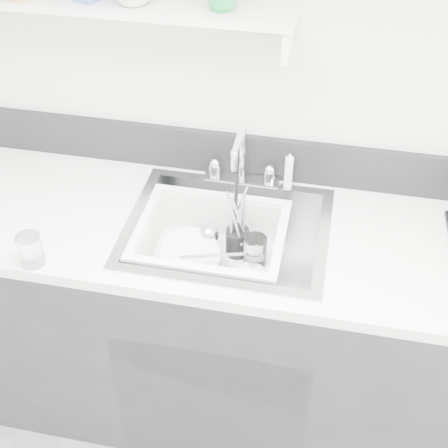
# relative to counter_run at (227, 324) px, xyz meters

# --- Properties ---
(room_shell) EXTENTS (3.50, 3.00, 2.60)m
(room_shell) POSITION_rel_counter_run_xyz_m (0.00, -0.80, 1.22)
(room_shell) COLOR silver
(room_shell) RESTS_ON ground
(counter_run) EXTENTS (3.20, 0.62, 0.92)m
(counter_run) POSITION_rel_counter_run_xyz_m (0.00, 0.00, 0.00)
(counter_run) COLOR #232326
(counter_run) RESTS_ON ground
(backsplash) EXTENTS (3.20, 0.02, 0.16)m
(backsplash) POSITION_rel_counter_run_xyz_m (0.00, 0.30, 0.54)
(backsplash) COLOR black
(backsplash) RESTS_ON counter_run
(sink) EXTENTS (0.64, 0.52, 0.20)m
(sink) POSITION_rel_counter_run_xyz_m (0.00, 0.00, 0.37)
(sink) COLOR silver
(sink) RESTS_ON counter_run
(faucet) EXTENTS (0.26, 0.18, 0.23)m
(faucet) POSITION_rel_counter_run_xyz_m (0.00, 0.25, 0.52)
(faucet) COLOR silver
(faucet) RESTS_ON counter_run
(side_sprayer) EXTENTS (0.03, 0.03, 0.14)m
(side_sprayer) POSITION_rel_counter_run_xyz_m (0.16, 0.25, 0.53)
(side_sprayer) COLOR white
(side_sprayer) RESTS_ON counter_run
(wall_shelf) EXTENTS (1.00, 0.16, 0.12)m
(wall_shelf) POSITION_rel_counter_run_xyz_m (-0.35, 0.23, 1.05)
(wall_shelf) COLOR silver
(wall_shelf) RESTS_ON room_shell
(wash_tub) EXTENTS (0.50, 0.42, 0.18)m
(wash_tub) POSITION_rel_counter_run_xyz_m (-0.05, -0.02, 0.38)
(wash_tub) COLOR white
(wash_tub) RESTS_ON sink
(plate_stack) EXTENTS (0.24, 0.23, 0.09)m
(plate_stack) POSITION_rel_counter_run_xyz_m (-0.11, -0.03, 0.33)
(plate_stack) COLOR white
(plate_stack) RESTS_ON wash_tub
(utensil_cup) EXTENTS (0.08, 0.08, 0.26)m
(utensil_cup) POSITION_rel_counter_run_xyz_m (0.02, 0.06, 0.37)
(utensil_cup) COLOR black
(utensil_cup) RESTS_ON wash_tub
(ladle) EXTENTS (0.24, 0.31, 0.08)m
(ladle) POSITION_rel_counter_run_xyz_m (-0.04, -0.00, 0.35)
(ladle) COLOR silver
(ladle) RESTS_ON wash_tub
(tumbler_in_tub) EXTENTS (0.10, 0.10, 0.11)m
(tumbler_in_tub) POSITION_rel_counter_run_xyz_m (0.09, 0.02, 0.36)
(tumbler_in_tub) COLOR white
(tumbler_in_tub) RESTS_ON wash_tub
(tumbler_counter) EXTENTS (0.10, 0.10, 0.10)m
(tumbler_counter) POSITION_rel_counter_run_xyz_m (-0.53, -0.27, 0.51)
(tumbler_counter) COLOR white
(tumbler_counter) RESTS_ON counter_run
(bowl_small) EXTENTS (0.11, 0.11, 0.03)m
(bowl_small) POSITION_rel_counter_run_xyz_m (0.09, -0.06, 0.32)
(bowl_small) COLOR white
(bowl_small) RESTS_ON wash_tub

